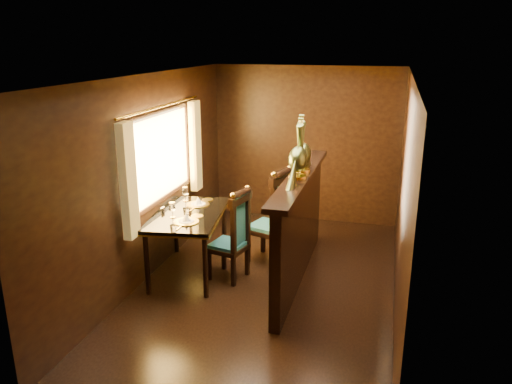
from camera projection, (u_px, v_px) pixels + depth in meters
The scene contains 8 objects.
ground at pixel (267, 285), 6.10m from camera, with size 5.00×5.00×0.00m, color black.
room_shell at pixel (261, 159), 5.67m from camera, with size 3.04×5.04×2.52m.
partition at pixel (299, 225), 6.08m from camera, with size 0.26×2.70×1.36m.
dining_table at pixel (188, 218), 6.23m from camera, with size 1.03×1.48×1.01m.
chair_left at pixel (236, 233), 6.08m from camera, with size 0.51×0.53×1.19m.
chair_right at pixel (276, 214), 6.54m from camera, with size 0.60×0.61×1.32m.
peacock_left at pixel (298, 148), 5.60m from camera, with size 0.22×0.59×0.71m, color #1A4E3A, non-canonical shape.
peacock_right at pixel (303, 144), 5.87m from camera, with size 0.21×0.57×0.68m, color #1A4E3A, non-canonical shape.
Camera 1 is at (1.32, -5.33, 2.88)m, focal length 35.00 mm.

